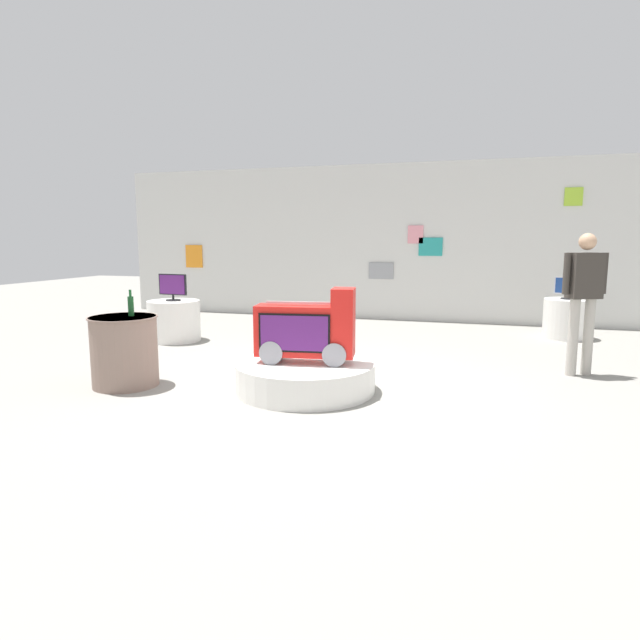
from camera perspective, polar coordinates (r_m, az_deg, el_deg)
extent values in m
plane|color=gray|center=(6.08, -0.12, -7.16)|extent=(30.00, 30.00, 0.00)
cube|color=silver|center=(11.09, 7.99, 8.13)|extent=(12.07, 0.10, 3.15)
cube|color=orange|center=(12.57, -13.25, 6.62)|extent=(0.41, 0.02, 0.51)
cube|color=#9ECC33|center=(11.03, 25.37, 11.78)|extent=(0.31, 0.02, 0.33)
cube|color=pink|center=(10.97, 10.13, 8.95)|extent=(0.31, 0.02, 0.35)
cube|color=teal|center=(10.94, 11.68, 7.65)|extent=(0.46, 0.02, 0.36)
cube|color=gray|center=(11.09, 6.53, 5.22)|extent=(0.51, 0.02, 0.34)
cylinder|color=white|center=(5.90, -1.58, -6.03)|extent=(1.52, 1.52, 0.32)
cylinder|color=gray|center=(5.91, -4.85, -3.18)|extent=(0.31, 0.41, 0.26)
cylinder|color=gray|center=(5.79, 1.73, -3.40)|extent=(0.31, 0.41, 0.26)
cube|color=red|center=(5.79, -1.60, -1.14)|extent=(1.10, 0.47, 0.55)
cube|color=red|center=(5.68, 2.50, 2.43)|extent=(0.28, 0.36, 0.19)
cube|color=black|center=(5.64, -2.77, -1.41)|extent=(0.76, 0.12, 0.41)
cube|color=#561E6B|center=(5.64, -2.77, -1.41)|extent=(0.72, 0.12, 0.37)
cube|color=#B2B2B7|center=(5.75, -1.62, 1.85)|extent=(0.85, 0.15, 0.02)
cylinder|color=white|center=(9.07, -15.25, -0.07)|extent=(0.84, 0.84, 0.66)
cylinder|color=black|center=(9.03, -15.34, 2.06)|extent=(0.23, 0.23, 0.02)
cylinder|color=black|center=(9.02, -15.35, 2.36)|extent=(0.04, 0.04, 0.07)
cube|color=black|center=(9.01, -15.40, 3.67)|extent=(0.51, 0.07, 0.34)
cube|color=#561E6B|center=(8.99, -15.47, 3.66)|extent=(0.47, 0.05, 0.30)
cylinder|color=white|center=(9.88, 24.72, 0.13)|extent=(0.73, 0.73, 0.66)
cylinder|color=black|center=(9.84, 24.84, 2.09)|extent=(0.22, 0.22, 0.02)
cylinder|color=black|center=(9.84, 24.86, 2.35)|extent=(0.04, 0.04, 0.07)
cube|color=silver|center=(9.82, 24.92, 3.35)|extent=(0.45, 0.10, 0.28)
cube|color=navy|center=(9.80, 24.96, 3.34)|extent=(0.41, 0.07, 0.25)
cylinder|color=gray|center=(6.45, -20.08, -3.14)|extent=(0.73, 0.73, 0.79)
cylinder|color=gray|center=(6.38, -20.26, 0.28)|extent=(0.75, 0.75, 0.02)
cylinder|color=#195926|center=(6.39, -19.48, 1.40)|extent=(0.06, 0.06, 0.22)
cylinder|color=#195926|center=(6.38, -19.55, 2.71)|extent=(0.03, 0.03, 0.08)
cylinder|color=#B2ADA3|center=(7.19, 25.32, -1.67)|extent=(0.12, 0.12, 0.94)
cylinder|color=#B2ADA3|center=(7.30, 26.64, -1.61)|extent=(0.12, 0.12, 0.94)
cube|color=#38332D|center=(7.16, 26.38, 4.25)|extent=(0.43, 0.34, 0.55)
sphere|color=tan|center=(7.15, 26.59, 7.47)|extent=(0.20, 0.20, 0.20)
cylinder|color=#38332D|center=(7.03, 24.76, 4.51)|extent=(0.08, 0.08, 0.49)
cylinder|color=#38332D|center=(7.29, 27.96, 4.42)|extent=(0.08, 0.08, 0.49)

